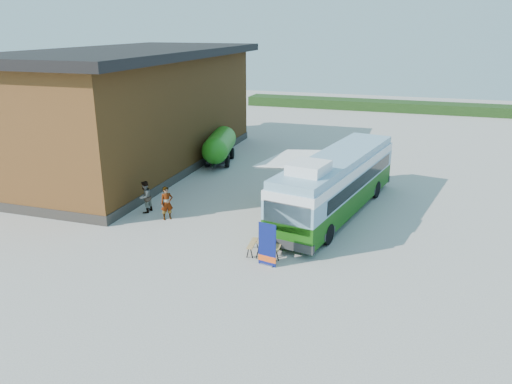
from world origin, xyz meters
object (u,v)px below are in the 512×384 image
(banner, at_px, (267,248))
(picnic_table, at_px, (265,242))
(person_a, at_px, (167,203))
(person_b, at_px, (145,197))
(slurry_tanker, at_px, (220,145))
(bus, at_px, (336,182))

(banner, distance_m, picnic_table, 1.03)
(picnic_table, bearing_deg, person_a, 153.22)
(person_a, relative_size, person_b, 1.01)
(person_b, bearing_deg, slurry_tanker, -174.12)
(bus, height_order, person_b, bus)
(bus, bearing_deg, slurry_tanker, 153.10)
(slurry_tanker, bearing_deg, person_b, -102.65)
(banner, relative_size, picnic_table, 1.27)
(picnic_table, height_order, person_b, person_b)
(bus, xyz_separation_m, banner, (-1.57, -6.47, -0.92))
(person_b, bearing_deg, bus, 112.94)
(picnic_table, relative_size, person_a, 0.85)
(banner, relative_size, person_b, 1.09)
(person_a, bearing_deg, slurry_tanker, 56.17)
(picnic_table, distance_m, person_b, 7.60)
(banner, bearing_deg, bus, 87.89)
(person_a, bearing_deg, picnic_table, -63.74)
(person_a, distance_m, person_b, 1.55)
(bus, xyz_separation_m, picnic_table, (-1.94, -5.52, -1.09))
(bus, distance_m, person_b, 9.47)
(banner, distance_m, slurry_tanker, 15.53)
(banner, distance_m, person_b, 8.31)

